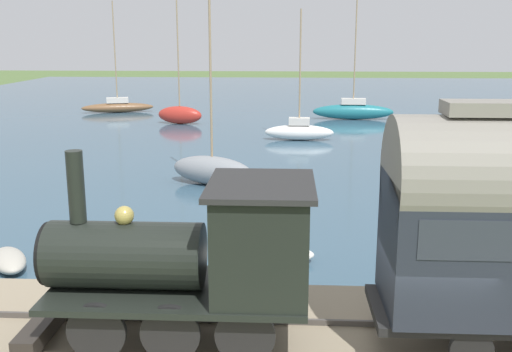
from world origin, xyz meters
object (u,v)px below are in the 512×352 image
at_px(steam_locomotive, 199,253).
at_px(sailboat_brown, 118,106).
at_px(sailboat_red, 180,114).
at_px(sailboat_gray, 212,169).
at_px(rowboat_near_shore, 275,256).
at_px(rowboat_off_pier, 9,260).
at_px(sailboat_white, 299,131).
at_px(sailboat_teal, 353,111).

relative_size(steam_locomotive, sailboat_brown, 0.59).
xyz_separation_m(sailboat_red, sailboat_brown, (6.41, 6.46, -0.19)).
bearing_deg(sailboat_brown, sailboat_gray, -172.46).
height_order(steam_locomotive, rowboat_near_shore, steam_locomotive).
bearing_deg(rowboat_near_shore, sailboat_gray, 10.16).
relative_size(sailboat_gray, rowboat_off_pier, 4.35).
height_order(sailboat_white, rowboat_near_shore, sailboat_white).
bearing_deg(sailboat_red, sailboat_teal, -63.48).
relative_size(sailboat_teal, rowboat_off_pier, 4.29).
bearing_deg(rowboat_near_shore, sailboat_teal, -17.66).
bearing_deg(steam_locomotive, rowboat_off_pier, 51.05).
xyz_separation_m(sailboat_white, rowboat_near_shore, (-20.85, 1.05, -0.35)).
bearing_deg(sailboat_brown, sailboat_teal, -116.38).
xyz_separation_m(sailboat_brown, rowboat_off_pier, (-34.62, -6.63, -0.28)).
relative_size(sailboat_teal, rowboat_near_shore, 3.89).
relative_size(steam_locomotive, sailboat_gray, 0.57).
relative_size(sailboat_white, rowboat_near_shore, 3.31).
relative_size(sailboat_red, rowboat_near_shore, 3.67).
height_order(sailboat_white, rowboat_off_pier, sailboat_white).
xyz_separation_m(steam_locomotive, rowboat_near_shore, (5.74, -1.30, -2.22)).
xyz_separation_m(sailboat_teal, rowboat_near_shore, (-30.55, 5.41, -0.45)).
height_order(steam_locomotive, sailboat_gray, sailboat_gray).
bearing_deg(sailboat_brown, sailboat_white, -147.42).
distance_m(sailboat_brown, rowboat_near_shore, 36.67).
height_order(sailboat_white, sailboat_brown, sailboat_brown).
bearing_deg(sailboat_white, steam_locomotive, 176.63).
bearing_deg(sailboat_red, rowboat_near_shore, -151.36).
height_order(sailboat_gray, sailboat_red, sailboat_gray).
distance_m(sailboat_white, sailboat_teal, 10.63).
xyz_separation_m(sailboat_white, sailboat_teal, (9.70, -4.35, 0.10)).
xyz_separation_m(steam_locomotive, sailboat_white, (26.59, -2.35, -1.86)).
bearing_deg(sailboat_brown, sailboat_red, -151.50).
xyz_separation_m(sailboat_white, rowboat_off_pier, (-21.61, 8.51, -0.35)).
bearing_deg(sailboat_brown, rowboat_near_shore, -174.16).
bearing_deg(sailboat_white, rowboat_off_pier, 160.20).
relative_size(sailboat_teal, sailboat_brown, 1.02).
xyz_separation_m(sailboat_red, rowboat_off_pier, (-28.21, -0.17, -0.48)).
xyz_separation_m(sailboat_white, sailboat_gray, (-11.68, 4.00, 0.11)).
bearing_deg(sailboat_brown, rowboat_off_pier, 174.09).
height_order(sailboat_red, sailboat_teal, sailboat_teal).
bearing_deg(rowboat_near_shore, rowboat_off_pier, 88.21).
height_order(sailboat_white, sailboat_red, sailboat_red).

